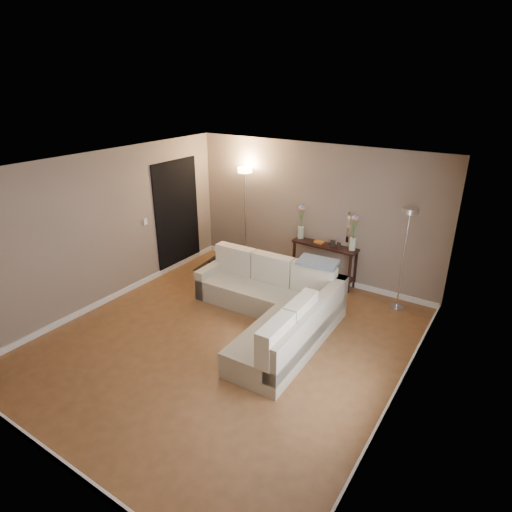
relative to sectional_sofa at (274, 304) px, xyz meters
The scene contains 23 objects.
floor 0.96m from the sectional_sofa, 111.12° to the right, with size 5.00×5.50×0.01m, color brown.
ceiling 2.45m from the sectional_sofa, 111.12° to the right, with size 5.00×5.50×0.01m, color white.
wall_back 2.18m from the sectional_sofa, 99.55° to the left, with size 5.00×0.02×2.60m, color gray.
wall_front 3.74m from the sectional_sofa, 95.14° to the right, with size 5.00×0.02×2.60m, color gray.
wall_left 3.11m from the sectional_sofa, 163.53° to the right, with size 0.02×5.50×2.60m, color gray.
wall_right 2.54m from the sectional_sofa, 20.96° to the right, with size 0.02×5.50×2.60m, color gray.
baseboard_back 1.94m from the sectional_sofa, 99.68° to the left, with size 5.00×0.03×0.10m, color white.
baseboard_front 3.60m from the sectional_sofa, 95.18° to the right, with size 5.00×0.03×0.10m, color white.
baseboard_left 2.94m from the sectional_sofa, 163.39° to the right, with size 0.03×5.50×0.10m, color white.
baseboard_right 2.33m from the sectional_sofa, 21.18° to the right, with size 0.03×5.50×0.10m, color white.
doorway 3.03m from the sectional_sofa, 162.90° to the left, with size 0.02×1.20×2.20m, color black.
switch_plate 2.94m from the sectional_sofa, behind, with size 0.02×0.08×0.12m, color white.
sectional_sofa is the anchor object (origin of this frame).
throw_blanket 0.97m from the sectional_sofa, 55.88° to the left, with size 0.63×0.36×0.05m, color slate.
console_table 1.79m from the sectional_sofa, 91.49° to the left, with size 1.27×0.39×0.78m.
leaning_mirror 2.11m from the sectional_sofa, 88.82° to the left, with size 0.89×0.08×0.70m.
table_decor 1.82m from the sectional_sofa, 89.02° to the left, with size 0.53×0.12×0.13m.
flower_vase_left 2.02m from the sectional_sofa, 105.43° to the left, with size 0.15×0.12×0.66m.
flower_vase_right 2.00m from the sectional_sofa, 72.20° to the left, with size 0.15×0.12×0.66m.
floor_lamp_lit 2.70m from the sectional_sofa, 135.10° to the left, with size 0.32×0.32×2.02m.
floor_lamp_unlit 2.37m from the sectional_sofa, 45.41° to the left, with size 0.31×0.31×1.78m.
charcoal_rug 2.28m from the sectional_sofa, 143.35° to the left, with size 1.32×0.99×0.02m, color black.
black_bag 2.37m from the sectional_sofa, 149.48° to the left, with size 0.37×0.26×0.24m, color black.
Camera 1 is at (3.35, -4.32, 3.68)m, focal length 30.00 mm.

